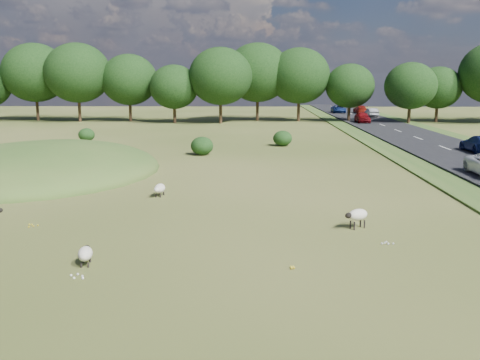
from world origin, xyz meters
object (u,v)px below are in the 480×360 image
Objects in this scene: sheep_2 at (159,189)px; car_0 at (338,109)px; car_4 at (360,109)px; car_5 at (372,112)px; sheep_0 at (357,215)px; car_2 at (362,117)px; car_3 at (480,144)px; sheep_3 at (85,253)px.

sheep_2 is 72.58m from car_0.
car_5 reaches higher than car_4.
car_0 is (10.88, 75.79, 0.33)m from sheep_0.
car_3 is (3.80, -30.81, -0.04)m from car_2.
car_3 reaches higher than car_0.
car_2 is 0.94× the size of car_4.
sheep_2 reaches higher than sheep_3.
car_4 is (0.00, 51.85, -0.02)m from car_3.
sheep_0 is at bearing 57.54° from car_3.
sheep_3 is 74.58m from car_5.
car_4 reaches higher than sheep_3.
sheep_0 is at bearing 77.36° from car_5.
sheep_2 is 0.30× the size of car_5.
car_3 is (25.02, 27.91, 0.54)m from sheep_3.
sheep_3 is 0.24× the size of car_3.
car_5 is (25.02, 70.26, 0.54)m from sheep_3.
car_4 is (24.35, 68.74, 0.49)m from sheep_2.
car_0 is 1.12× the size of car_2.
car_3 is at bearing -82.97° from car_2.
car_3 reaches higher than sheep_3.
sheep_3 is 0.27× the size of car_2.
car_2 reaches higher than sheep_2.
car_5 is at bearing 71.77° from car_2.
sheep_2 is 0.27× the size of car_4.
sheep_3 is 62.44m from car_2.
sheep_2 is at bearing 34.75° from car_3.
car_2 is at bearing -90.00° from car_0.
sheep_0 is 76.57m from car_0.
sheep_2 is 72.93m from car_4.
car_3 reaches higher than car_4.
sheep_3 is at bearing 48.13° from car_3.
sheep_0 is at bearing -75.41° from sheep_3.
car_0 is at bearing -69.87° from car_5.
car_0 is at bearing 90.00° from car_2.
sheep_0 is at bearing -98.17° from car_0.
car_4 is (14.68, 74.93, 0.32)m from sheep_0.
sheep_2 is 11.04m from sheep_3.
car_2 is at bearing -82.97° from car_3.
car_2 reaches higher than car_4.
sheep_3 is (-0.67, -11.02, -0.03)m from sheep_2.
car_0 is 1.16× the size of car_5.
sheep_2 is 29.64m from car_3.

